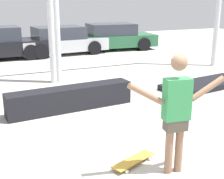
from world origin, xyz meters
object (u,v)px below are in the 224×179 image
Objects in this scene: parked_car_green at (113,37)px; skateboarder at (176,108)px; parked_car_silver at (61,41)px; grind_box at (71,98)px; skateboard at (134,160)px; manual_pad at (208,84)px.

skateboarder is at bearing -104.67° from parked_car_green.
parked_car_green is at bearing 1.69° from parked_car_silver.
parked_car_green is (4.12, 11.22, -0.37)m from skateboarder.
parked_car_green is at bearing 59.39° from grind_box.
skateboard is at bearing 143.70° from skateboarder.
parked_car_silver is at bearing 59.65° from skateboard.
skateboarder reaches higher than skateboard.
grind_box is at bearing 71.79° from skateboard.
manual_pad is at bearing -87.38° from parked_car_green.
manual_pad is at bearing 3.52° from grind_box.
skateboarder is at bearing -100.62° from parked_car_silver.
parked_car_silver is at bearing 108.17° from manual_pad.
skateboarder is 0.60× the size of grind_box.
parked_car_silver is at bearing 76.19° from grind_box.
grind_box is at bearing 108.31° from skateboarder.
parked_car_green reaches higher than parked_car_silver.
parked_car_green is at bearing 46.20° from skateboard.
skateboard is at bearing -107.42° from parked_car_green.
skateboarder is 3.43m from grind_box.
parked_car_silver is (1.75, 10.52, 0.56)m from skateboard.
parked_car_green is at bearing 87.15° from manual_pad.
parked_car_green is (4.56, 10.79, 0.58)m from skateboard.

